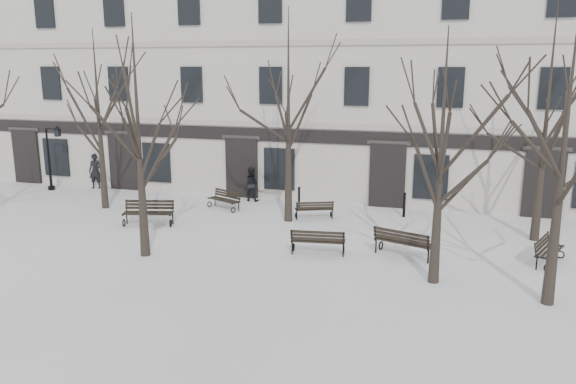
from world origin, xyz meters
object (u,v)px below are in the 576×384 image
at_px(bench_1, 318,241).
at_px(tree_3, 567,123).
at_px(bench_3, 225,199).
at_px(lamp_post, 52,153).
at_px(tree_1, 137,109).
at_px(bench_5, 548,250).
at_px(tree_2, 443,128).
at_px(bench_0, 149,212).
at_px(bench_4, 314,209).
at_px(bench_2, 403,242).

bearing_deg(bench_1, tree_3, 155.01).
relative_size(bench_3, lamp_post, 0.52).
height_order(tree_1, lamp_post, tree_1).
bearing_deg(bench_3, bench_5, 9.17).
height_order(tree_2, lamp_post, tree_2).
xyz_separation_m(tree_1, tree_2, (9.52, 0.24, -0.34)).
height_order(tree_3, bench_3, tree_3).
xyz_separation_m(tree_1, tree_3, (12.55, -0.51, -0.06)).
bearing_deg(tree_1, tree_2, 1.42).
bearing_deg(bench_0, bench_4, 8.92).
bearing_deg(bench_5, bench_1, 120.88).
xyz_separation_m(bench_2, lamp_post, (-18.18, 5.54, 1.38)).
xyz_separation_m(bench_2, bench_5, (4.57, 0.65, -0.07)).
xyz_separation_m(tree_2, bench_1, (-3.88, 1.44, -4.11)).
xyz_separation_m(bench_2, bench_4, (-3.99, 3.84, -0.11)).
bearing_deg(lamp_post, bench_2, -16.95).
xyz_separation_m(tree_3, lamp_post, (-22.29, 8.29, -2.97)).
xyz_separation_m(tree_2, lamp_post, (-19.25, 7.55, -2.69)).
height_order(bench_1, bench_4, bench_1).
height_order(bench_0, lamp_post, lamp_post).
bearing_deg(tree_1, bench_3, 88.25).
bearing_deg(bench_2, bench_5, -153.03).
xyz_separation_m(tree_1, bench_4, (4.45, 6.08, -4.52)).
relative_size(tree_3, bench_0, 3.75).
relative_size(tree_2, bench_3, 4.26).
bearing_deg(lamp_post, bench_5, -12.13).
relative_size(bench_5, lamp_post, 0.55).
bearing_deg(bench_1, bench_0, -20.01).
relative_size(tree_3, bench_1, 4.12).
bearing_deg(bench_2, bench_3, -9.01).
distance_m(bench_5, lamp_post, 23.32).
height_order(tree_1, bench_5, tree_1).
bearing_deg(tree_3, bench_1, 162.41).
bearing_deg(bench_2, bench_1, 30.08).
distance_m(bench_2, bench_5, 4.62).
distance_m(tree_1, bench_0, 5.81).
bearing_deg(tree_3, lamp_post, 159.59).
distance_m(bench_4, lamp_post, 14.37).
bearing_deg(bench_3, tree_3, -4.64).
bearing_deg(bench_1, bench_4, -82.34).
distance_m(bench_0, lamp_post, 9.24).
bearing_deg(bench_3, bench_1, -16.83).
xyz_separation_m(bench_0, bench_4, (6.22, 2.74, -0.11)).
bearing_deg(bench_0, lamp_post, 135.96).
bearing_deg(tree_2, tree_3, -13.85).
bearing_deg(lamp_post, tree_3, -20.41).
relative_size(tree_1, bench_5, 4.37).
bearing_deg(bench_4, bench_1, 82.56).
relative_size(bench_0, bench_3, 1.20).
bearing_deg(bench_4, bench_3, -29.37).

